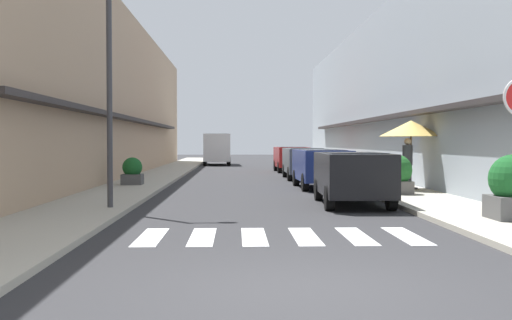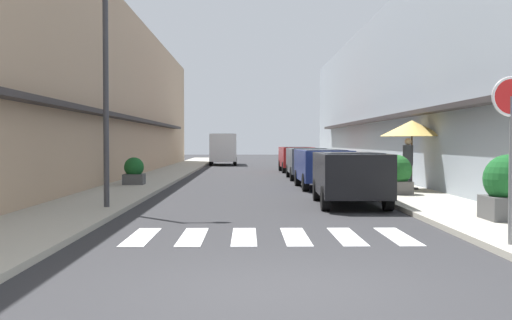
% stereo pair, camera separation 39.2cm
% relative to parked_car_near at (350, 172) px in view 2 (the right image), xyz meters
% --- Properties ---
extents(ground_plane, '(112.99, 112.99, 0.00)m').
position_rel_parked_car_near_xyz_m(ground_plane, '(-2.42, 10.86, -0.92)').
color(ground_plane, '#2B2B2D').
extents(sidewalk_left, '(2.43, 71.90, 0.12)m').
position_rel_parked_car_near_xyz_m(sidewalk_left, '(-7.11, 10.86, -0.86)').
color(sidewalk_left, '#ADA899').
rests_on(sidewalk_left, ground_plane).
extents(sidewalk_right, '(2.43, 71.90, 0.12)m').
position_rel_parked_car_near_xyz_m(sidewalk_right, '(2.27, 10.86, -0.86)').
color(sidewalk_right, '#ADA899').
rests_on(sidewalk_right, ground_plane).
extents(building_row_left, '(5.50, 48.22, 8.06)m').
position_rel_parked_car_near_xyz_m(building_row_left, '(-10.82, 12.43, 3.11)').
color(building_row_left, tan).
rests_on(building_row_left, ground_plane).
extents(building_row_right, '(5.50, 48.22, 8.06)m').
position_rel_parked_car_near_xyz_m(building_row_right, '(5.98, 12.43, 3.11)').
color(building_row_right, '#939EA8').
rests_on(building_row_right, ground_plane).
extents(crosswalk, '(5.20, 2.20, 0.01)m').
position_rel_parked_car_near_xyz_m(crosswalk, '(-2.42, -5.56, -0.92)').
color(crosswalk, silver).
rests_on(crosswalk, ground_plane).
extents(parked_car_near, '(1.92, 4.19, 1.47)m').
position_rel_parked_car_near_xyz_m(parked_car_near, '(0.00, 0.00, 0.00)').
color(parked_car_near, black).
rests_on(parked_car_near, ground_plane).
extents(parked_car_mid, '(1.87, 4.22, 1.47)m').
position_rel_parked_car_near_xyz_m(parked_car_mid, '(0.00, 6.17, 0.00)').
color(parked_car_mid, navy).
rests_on(parked_car_mid, ground_plane).
extents(parked_car_far, '(1.83, 4.50, 1.47)m').
position_rel_parked_car_near_xyz_m(parked_car_far, '(0.00, 12.00, 0.00)').
color(parked_car_far, '#4C5156').
rests_on(parked_car_far, ground_plane).
extents(parked_car_distant, '(1.88, 3.96, 1.47)m').
position_rel_parked_car_near_xyz_m(parked_car_distant, '(0.00, 18.81, -0.00)').
color(parked_car_distant, maroon).
rests_on(parked_car_distant, ground_plane).
extents(delivery_van, '(2.15, 5.46, 2.37)m').
position_rel_parked_car_near_xyz_m(delivery_van, '(-4.69, 30.04, 0.48)').
color(delivery_van, silver).
rests_on(delivery_van, ground_plane).
extents(round_street_sign, '(0.65, 0.07, 2.69)m').
position_rel_parked_car_near_xyz_m(round_street_sign, '(1.37, -7.16, 1.26)').
color(round_street_sign, slate).
rests_on(round_street_sign, sidewalk_right).
extents(street_lamp, '(1.19, 0.28, 5.81)m').
position_rel_parked_car_near_xyz_m(street_lamp, '(-6.21, -1.40, 2.71)').
color(street_lamp, '#38383D').
rests_on(street_lamp, sidewalk_left).
extents(cafe_umbrella, '(2.19, 2.19, 2.38)m').
position_rel_parked_car_near_xyz_m(cafe_umbrella, '(2.84, 4.20, 1.29)').
color(cafe_umbrella, '#262626').
rests_on(cafe_umbrella, sidewalk_right).
extents(planter_corner, '(1.04, 1.04, 1.38)m').
position_rel_parked_car_near_xyz_m(planter_corner, '(2.66, -4.06, -0.12)').
color(planter_corner, '#4C4C4C').
rests_on(planter_corner, sidewalk_right).
extents(planter_midblock, '(0.98, 0.98, 1.24)m').
position_rel_parked_car_near_xyz_m(planter_midblock, '(1.85, 2.33, -0.19)').
color(planter_midblock, slate).
rests_on(planter_midblock, sidewalk_right).
extents(planter_far, '(0.78, 0.78, 1.05)m').
position_rel_parked_car_near_xyz_m(planter_far, '(-7.20, 6.79, -0.30)').
color(planter_far, '#4C4C4C').
rests_on(planter_far, sidewalk_left).
extents(pedestrian_walking_near, '(0.34, 0.34, 1.76)m').
position_rel_parked_car_near_xyz_m(pedestrian_walking_near, '(2.55, 3.59, 0.13)').
color(pedestrian_walking_near, '#282B33').
rests_on(pedestrian_walking_near, sidewalk_right).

